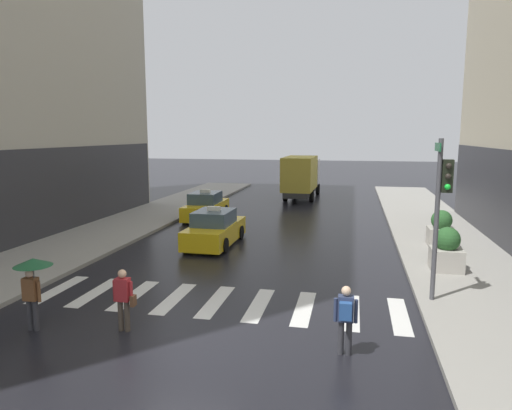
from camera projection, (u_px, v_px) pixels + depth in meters
The scene contains 11 objects.
ground_plane at pixel (180, 344), 11.31m from camera, with size 160.00×160.00×0.00m, color black.
crosswalk_markings at pixel (216, 301), 14.21m from camera, with size 11.30×2.80×0.01m.
traffic_light_pole at pixel (442, 197), 13.48m from camera, with size 0.44×0.84×4.80m.
taxi_lead at pixel (215, 229), 21.37m from camera, with size 1.98×4.56×1.80m.
taxi_second at pixel (206, 207), 27.89m from camera, with size 2.03×4.58×1.80m.
box_truck at pixel (301, 175), 36.30m from camera, with size 2.41×7.59×3.35m.
pedestrian_with_umbrella at pixel (32, 274), 11.90m from camera, with size 0.96×0.96×1.94m.
pedestrian_with_backpack at pixel (346, 315), 10.63m from camera, with size 0.55×0.43×1.65m.
pedestrian_with_handbag at pixel (124, 297), 11.95m from camera, with size 0.60×0.24×1.65m.
planter_near_corner at pixel (447, 251), 16.86m from camera, with size 1.10×1.10×1.60m.
planter_mid_block at pixel (441, 230), 20.59m from camera, with size 1.10×1.10×1.60m.
Camera 1 is at (4.02, -10.05, 5.08)m, focal length 32.61 mm.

